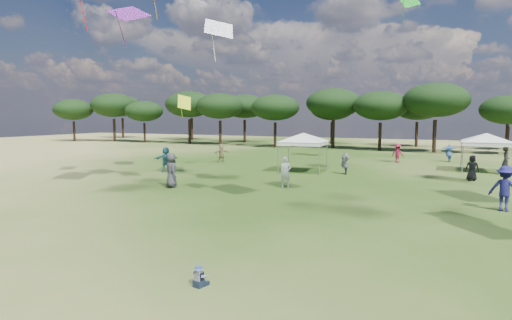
% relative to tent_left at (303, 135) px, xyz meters
% --- Properties ---
extents(tree_line, '(108.78, 17.63, 7.77)m').
position_rel_tent_left_xyz_m(tree_line, '(6.97, 24.70, 2.76)').
color(tree_line, black).
rests_on(tree_line, ground).
extents(tent_left, '(6.17, 6.17, 3.09)m').
position_rel_tent_left_xyz_m(tent_left, '(0.00, 0.00, 0.00)').
color(tent_left, gray).
rests_on(tent_left, ground).
extents(tent_right, '(6.47, 6.47, 3.08)m').
position_rel_tent_left_xyz_m(tent_right, '(11.81, 5.42, -0.01)').
color(tent_right, gray).
rests_on(tent_right, ground).
extents(toddler, '(0.37, 0.40, 0.51)m').
position_rel_tent_left_xyz_m(toddler, '(4.32, -20.66, -2.44)').
color(toddler, black).
rests_on(toddler, ground).
extents(festival_crowd, '(28.76, 22.54, 1.93)m').
position_rel_tent_left_xyz_m(festival_crowd, '(4.39, -0.31, -1.81)').
color(festival_crowd, '#255D70').
rests_on(festival_crowd, ground).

